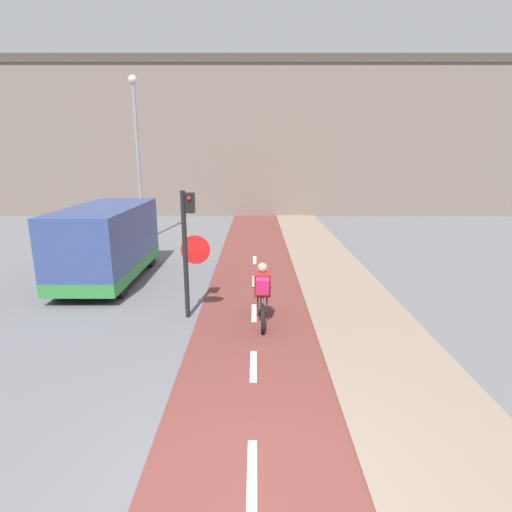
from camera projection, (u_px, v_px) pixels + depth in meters
name	position (u px, v px, depth m)	size (l,w,h in m)	color
ground_plane	(253.00, 510.00, 4.30)	(120.00, 120.00, 0.00)	slate
bike_lane	(253.00, 509.00, 4.30)	(2.64, 60.00, 0.02)	brown
sidewalk_strip	(488.00, 509.00, 4.28)	(2.40, 60.00, 0.05)	gray
building_row_background	(257.00, 140.00, 26.38)	(60.00, 5.20, 9.39)	slate
traffic_light_pole	(190.00, 241.00, 9.00)	(0.67, 0.25, 2.97)	black
street_lamp_far	(139.00, 143.00, 16.89)	(0.36, 0.36, 6.89)	gray
cyclist_near	(264.00, 295.00, 8.86)	(0.46, 1.61, 1.44)	black
van	(110.00, 244.00, 12.01)	(1.91, 4.67, 2.25)	#334784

